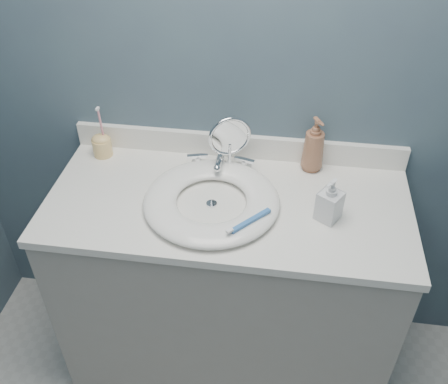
% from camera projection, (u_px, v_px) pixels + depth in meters
% --- Properties ---
extents(back_wall, '(2.20, 0.02, 2.40)m').
position_uv_depth(back_wall, '(239.00, 76.00, 1.68)').
color(back_wall, '#405160').
rests_on(back_wall, ground).
extents(vanity_cabinet, '(1.20, 0.55, 0.85)m').
position_uv_depth(vanity_cabinet, '(227.00, 289.00, 1.96)').
color(vanity_cabinet, '#A19C93').
rests_on(vanity_cabinet, ground).
extents(countertop, '(1.22, 0.57, 0.03)m').
position_uv_depth(countertop, '(228.00, 204.00, 1.68)').
color(countertop, white).
rests_on(countertop, vanity_cabinet).
extents(backsplash, '(1.22, 0.02, 0.09)m').
position_uv_depth(backsplash, '(238.00, 146.00, 1.84)').
color(backsplash, white).
rests_on(backsplash, countertop).
extents(basin, '(0.45, 0.45, 0.04)m').
position_uv_depth(basin, '(212.00, 201.00, 1.64)').
color(basin, white).
rests_on(basin, countertop).
extents(drain, '(0.04, 0.04, 0.01)m').
position_uv_depth(drain, '(212.00, 204.00, 1.65)').
color(drain, silver).
rests_on(drain, countertop).
extents(faucet, '(0.25, 0.13, 0.07)m').
position_uv_depth(faucet, '(220.00, 164.00, 1.78)').
color(faucet, silver).
rests_on(faucet, countertop).
extents(makeup_mirror, '(0.14, 0.09, 0.22)m').
position_uv_depth(makeup_mirror, '(230.00, 143.00, 1.72)').
color(makeup_mirror, silver).
rests_on(makeup_mirror, countertop).
extents(soap_bottle_amber, '(0.11, 0.11, 0.21)m').
position_uv_depth(soap_bottle_amber, '(314.00, 144.00, 1.74)').
color(soap_bottle_amber, '#905C41').
rests_on(soap_bottle_amber, countertop).
extents(soap_bottle_clear, '(0.10, 0.10, 0.15)m').
position_uv_depth(soap_bottle_clear, '(330.00, 200.00, 1.55)').
color(soap_bottle_clear, silver).
rests_on(soap_bottle_clear, countertop).
extents(toothbrush_holder, '(0.07, 0.07, 0.20)m').
position_uv_depth(toothbrush_holder, '(102.00, 144.00, 1.85)').
color(toothbrush_holder, '#F0C678').
rests_on(toothbrush_holder, countertop).
extents(toothbrush_lying, '(0.13, 0.14, 0.02)m').
position_uv_depth(toothbrush_lying, '(249.00, 221.00, 1.52)').
color(toothbrush_lying, '#326BB2').
rests_on(toothbrush_lying, basin).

